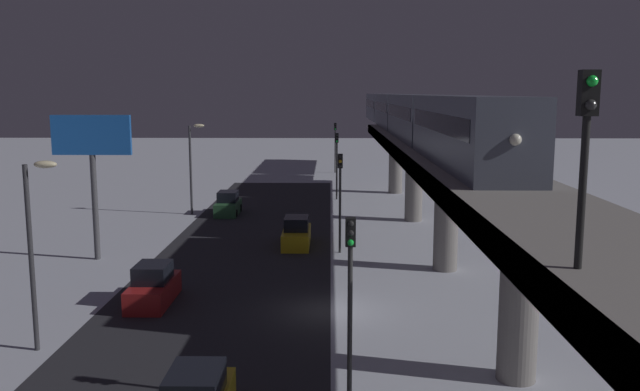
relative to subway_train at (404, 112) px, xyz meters
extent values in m
plane|color=silver|center=(6.71, 30.88, -8.45)|extent=(240.00, 240.00, 0.00)
cube|color=#28282D|center=(12.17, 30.88, -8.45)|extent=(11.00, 89.50, 0.01)
cube|color=gray|center=(0.00, 30.88, -2.18)|extent=(5.00, 89.50, 0.80)
cube|color=#38383D|center=(2.38, 30.88, -2.18)|extent=(0.24, 87.71, 0.80)
cylinder|color=gray|center=(0.00, -6.41, -5.52)|extent=(1.40, 1.40, 5.87)
cylinder|color=gray|center=(0.00, 8.51, -5.52)|extent=(1.40, 1.40, 5.87)
cylinder|color=gray|center=(0.00, 23.42, -5.52)|extent=(1.40, 1.40, 5.87)
cylinder|color=gray|center=(0.00, 38.34, -5.52)|extent=(1.40, 1.40, 5.87)
cube|color=#4C5160|center=(0.00, 27.90, -0.08)|extent=(2.90, 18.00, 3.40)
cube|color=black|center=(0.00, 27.90, 0.33)|extent=(2.94, 16.20, 0.90)
cube|color=#4C5160|center=(0.00, 9.30, -0.08)|extent=(2.90, 18.00, 3.40)
cube|color=black|center=(0.00, 9.30, 0.33)|extent=(2.94, 16.20, 0.90)
cube|color=#4C5160|center=(0.00, -9.30, -0.08)|extent=(2.90, 18.00, 3.40)
cube|color=black|center=(0.00, -9.30, 0.33)|extent=(2.94, 16.20, 0.90)
cube|color=#4C5160|center=(0.00, -27.90, -0.08)|extent=(2.90, 18.00, 3.40)
cube|color=black|center=(0.00, -27.90, 0.33)|extent=(2.94, 16.20, 0.90)
sphere|color=white|center=(0.00, 36.95, 0.09)|extent=(0.44, 0.44, 0.44)
cylinder|color=black|center=(1.64, 47.78, -0.18)|extent=(0.16, 0.16, 3.20)
cube|color=black|center=(1.64, 47.78, 1.77)|extent=(0.36, 0.28, 0.90)
sphere|color=#19F23F|center=(1.64, 47.94, 2.00)|extent=(0.22, 0.22, 0.22)
sphere|color=#333333|center=(1.64, 47.94, 1.54)|extent=(0.22, 0.22, 0.22)
cube|color=#2D6038|center=(15.37, 5.89, -7.90)|extent=(1.80, 4.29, 1.10)
cube|color=black|center=(15.37, 5.89, -6.92)|extent=(1.58, 2.06, 0.87)
cylinder|color=black|center=(14.52, 7.22, -8.13)|extent=(0.20, 0.64, 0.64)
cylinder|color=black|center=(16.23, 7.22, -8.13)|extent=(0.20, 0.64, 0.64)
cylinder|color=black|center=(14.52, 4.56, -8.13)|extent=(0.20, 0.64, 0.64)
cylinder|color=black|center=(16.23, 4.56, -8.13)|extent=(0.20, 0.64, 0.64)
cube|color=#A51E1E|center=(15.37, 29.83, -7.90)|extent=(1.80, 4.32, 1.10)
cube|color=black|center=(15.37, 29.83, -6.92)|extent=(1.58, 2.07, 0.87)
cube|color=gold|center=(8.97, 17.41, -7.90)|extent=(1.80, 4.61, 1.10)
cube|color=black|center=(8.97, 17.41, -6.92)|extent=(1.58, 2.21, 0.87)
cube|color=black|center=(10.77, 42.24, -6.92)|extent=(1.58, 2.18, 0.87)
cylinder|color=#2D2D2D|center=(6.07, 40.87, -5.70)|extent=(0.16, 0.16, 5.50)
cube|color=black|center=(6.07, 40.87, -2.50)|extent=(0.32, 0.32, 0.90)
sphere|color=black|center=(6.07, 41.05, -2.20)|extent=(0.20, 0.20, 0.20)
sphere|color=black|center=(6.07, 41.05, -2.50)|extent=(0.20, 0.20, 0.20)
sphere|color=#19E53F|center=(6.07, 41.05, -2.80)|extent=(0.20, 0.20, 0.20)
cylinder|color=#2D2D2D|center=(6.07, 19.34, -5.70)|extent=(0.16, 0.16, 5.50)
cube|color=black|center=(6.07, 19.34, -2.50)|extent=(0.32, 0.32, 0.90)
sphere|color=black|center=(6.07, 19.52, -2.20)|extent=(0.20, 0.20, 0.20)
sphere|color=yellow|center=(6.07, 19.52, -2.50)|extent=(0.20, 0.20, 0.20)
sphere|color=black|center=(6.07, 19.52, -2.80)|extent=(0.20, 0.20, 0.20)
cylinder|color=#2D2D2D|center=(6.07, -2.19, -5.70)|extent=(0.16, 0.16, 5.50)
cube|color=black|center=(6.07, -2.19, -2.50)|extent=(0.32, 0.32, 0.90)
sphere|color=black|center=(6.07, -2.01, -2.20)|extent=(0.20, 0.20, 0.20)
sphere|color=black|center=(6.07, -2.01, -2.50)|extent=(0.20, 0.20, 0.20)
sphere|color=#19E53F|center=(6.07, -2.01, -2.80)|extent=(0.20, 0.20, 0.20)
cylinder|color=#2D2D2D|center=(6.07, -23.72, -5.70)|extent=(0.16, 0.16, 5.50)
cube|color=black|center=(6.07, -23.72, -2.50)|extent=(0.32, 0.32, 0.90)
sphere|color=black|center=(6.07, -23.54, -2.20)|extent=(0.20, 0.20, 0.20)
sphere|color=black|center=(6.07, -23.54, -2.50)|extent=(0.20, 0.20, 0.20)
sphere|color=#19E53F|center=(6.07, -23.54, -2.80)|extent=(0.20, 0.20, 0.20)
cylinder|color=#4C4C51|center=(21.15, 21.28, -5.20)|extent=(0.36, 0.36, 6.50)
cube|color=blue|center=(21.15, 21.28, -0.75)|extent=(4.80, 0.30, 2.40)
cylinder|color=#38383D|center=(18.47, 35.88, -4.70)|extent=(0.20, 0.20, 7.50)
ellipsoid|color=#F4E5B2|center=(17.67, 35.88, -0.95)|extent=(0.90, 0.44, 0.30)
cylinder|color=#38383D|center=(18.47, 5.88, -4.70)|extent=(0.20, 0.20, 7.50)
ellipsoid|color=#F4E5B2|center=(17.67, 5.88, -0.95)|extent=(0.90, 0.44, 0.30)
camera|label=1|loc=(6.71, 60.96, 1.78)|focal=37.08mm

